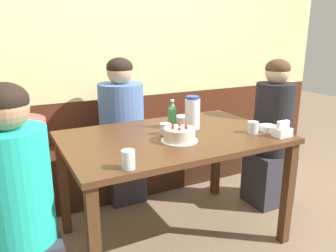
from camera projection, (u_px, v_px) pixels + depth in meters
ground_plane at (172, 236)px, 2.36m from camera, size 12.00×12.00×0.00m
back_wall at (117, 52)px, 2.92m from camera, size 4.80×0.04×2.50m
bench_seat at (130, 166)px, 3.01m from camera, size 2.33×0.38×0.47m
dining_table at (173, 148)px, 2.18m from camera, size 1.42×0.92×0.76m
birthday_cake at (179, 135)px, 2.02m from camera, size 0.23×0.23×0.10m
water_pitcher at (192, 113)px, 2.28m from camera, size 0.11×0.11×0.23m
soju_bottle at (172, 115)px, 2.30m from camera, size 0.06×0.06×0.20m
napkin_holder at (282, 131)px, 2.12m from camera, size 0.11×0.08×0.11m
bowl_soup_white at (268, 128)px, 2.25m from camera, size 0.12×0.12×0.04m
bowl_rice_small at (183, 119)px, 2.48m from camera, size 0.12×0.12×0.04m
glass_water_tall at (166, 129)px, 2.16m from camera, size 0.07×0.07×0.07m
glass_tumbler_short at (128, 159)px, 1.60m from camera, size 0.07×0.07×0.10m
glass_shot_small at (253, 127)px, 2.20m from camera, size 0.07×0.07×0.08m
person_teal_shirt at (15, 190)px, 1.79m from camera, size 0.39×0.39×1.16m
person_pale_blue_shirt at (19, 215)px, 1.54m from camera, size 0.34×0.32×1.21m
person_grey_tee at (122, 131)px, 2.77m from camera, size 0.37×0.37×1.23m
person_dark_striped at (272, 138)px, 2.71m from camera, size 0.34×0.31×1.22m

